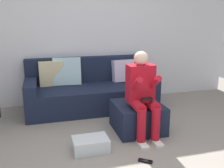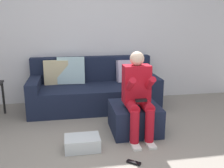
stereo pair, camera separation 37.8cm
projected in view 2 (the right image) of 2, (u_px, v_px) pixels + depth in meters
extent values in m
cube|color=silver|center=(96.00, 30.00, 4.69)|extent=(5.64, 0.10, 2.61)
cube|color=#192138|center=(94.00, 97.00, 4.45)|extent=(2.16, 0.93, 0.40)
cube|color=#192138|center=(92.00, 69.00, 4.70)|extent=(2.16, 0.19, 0.44)
cube|color=#192138|center=(34.00, 83.00, 4.22)|extent=(0.19, 0.93, 0.16)
cube|color=#192138|center=(149.00, 79.00, 4.55)|extent=(0.19, 0.93, 0.16)
cube|color=beige|center=(56.00, 72.00, 4.45)|extent=(0.42, 0.14, 0.42)
cube|color=silver|center=(71.00, 70.00, 4.49)|extent=(0.48, 0.20, 0.48)
cube|color=silver|center=(128.00, 71.00, 4.65)|extent=(0.41, 0.23, 0.41)
cube|color=#192138|center=(134.00, 118.00, 3.54)|extent=(0.64, 0.66, 0.38)
cube|color=red|center=(136.00, 84.00, 3.33)|extent=(0.35, 0.21, 0.49)
sphere|color=beige|center=(137.00, 59.00, 3.25)|extent=(0.18, 0.18, 0.18)
cylinder|color=red|center=(132.00, 106.00, 3.23)|extent=(0.13, 0.31, 0.13)
cylinder|color=red|center=(135.00, 127.00, 3.13)|extent=(0.11, 0.11, 0.42)
cube|color=white|center=(135.00, 146.00, 3.13)|extent=(0.10, 0.22, 0.03)
cylinder|color=red|center=(130.00, 86.00, 3.18)|extent=(0.08, 0.36, 0.29)
cylinder|color=red|center=(146.00, 105.00, 3.26)|extent=(0.13, 0.31, 0.13)
cylinder|color=red|center=(150.00, 126.00, 3.17)|extent=(0.11, 0.11, 0.42)
cube|color=white|center=(150.00, 144.00, 3.17)|extent=(0.10, 0.22, 0.03)
cylinder|color=red|center=(149.00, 85.00, 3.22)|extent=(0.08, 0.36, 0.28)
cube|color=black|center=(141.00, 100.00, 3.15)|extent=(0.14, 0.06, 0.03)
cube|color=silver|center=(82.00, 143.00, 3.07)|extent=(0.42, 0.29, 0.16)
cylinder|color=black|center=(3.00, 98.00, 4.17)|extent=(0.04, 0.04, 0.53)
cube|color=black|center=(134.00, 163.00, 2.78)|extent=(0.15, 0.13, 0.02)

